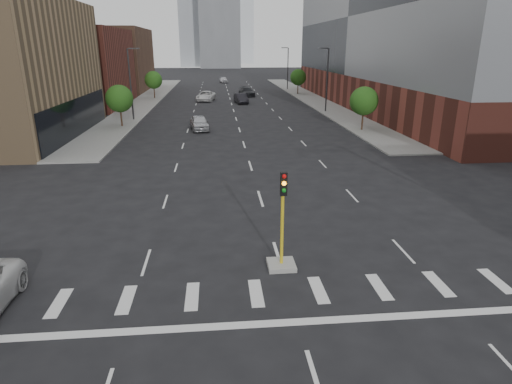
{
  "coord_description": "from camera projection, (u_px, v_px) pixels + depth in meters",
  "views": [
    {
      "loc": [
        -2.66,
        -7.58,
        9.19
      ],
      "look_at": [
        -0.84,
        11.99,
        2.5
      ],
      "focal_mm": 30.0,
      "sensor_mm": 36.0,
      "label": 1
    }
  ],
  "objects": [
    {
      "name": "car_deep_right",
      "position": [
        247.0,
        92.0,
        83.82
      ],
      "size": [
        3.23,
        6.04,
        1.66
      ],
      "primitive_type": "imported",
      "rotation": [
        0.0,
        0.0,
        0.16
      ],
      "color": "black",
      "rests_on": "ground"
    },
    {
      "name": "tree_left_near",
      "position": [
        119.0,
        99.0,
        50.44
      ],
      "size": [
        3.2,
        3.2,
        4.85
      ],
      "color": "#382619",
      "rests_on": "ground"
    },
    {
      "name": "building_right_main",
      "position": [
        423.0,
        34.0,
        65.94
      ],
      "size": [
        24.0,
        70.0,
        22.0
      ],
      "color": "brown",
      "rests_on": "ground"
    },
    {
      "name": "tower_mid",
      "position": [
        219.0,
        17.0,
        191.78
      ],
      "size": [
        18.0,
        18.0,
        44.0
      ],
      "primitive_type": "cube",
      "color": "slate",
      "rests_on": "ground"
    },
    {
      "name": "building_left_far_a",
      "position": [
        59.0,
        68.0,
        68.22
      ],
      "size": [
        20.0,
        22.0,
        12.0
      ],
      "primitive_type": "cube",
      "color": "brown",
      "rests_on": "ground"
    },
    {
      "name": "car_near_left",
      "position": [
        199.0,
        123.0,
        49.6
      ],
      "size": [
        2.69,
        5.12,
        1.66
      ],
      "primitive_type": "imported",
      "rotation": [
        0.0,
        0.0,
        0.16
      ],
      "color": "#B9BABE",
      "rests_on": "ground"
    },
    {
      "name": "car_mid_right",
      "position": [
        241.0,
        98.0,
        73.15
      ],
      "size": [
        2.4,
        5.23,
        1.66
      ],
      "primitive_type": "imported",
      "rotation": [
        0.0,
        0.0,
        0.13
      ],
      "color": "black",
      "rests_on": "ground"
    },
    {
      "name": "tree_right_far",
      "position": [
        298.0,
        77.0,
        85.88
      ],
      "size": [
        3.2,
        3.2,
        4.85
      ],
      "color": "#382619",
      "rests_on": "ground"
    },
    {
      "name": "streetlight_right_b",
      "position": [
        287.0,
        67.0,
        94.74
      ],
      "size": [
        1.6,
        0.22,
        9.07
      ],
      "color": "#2D2D30",
      "rests_on": "ground"
    },
    {
      "name": "streetlight_left",
      "position": [
        131.0,
        81.0,
        54.68
      ],
      "size": [
        1.6,
        0.22,
        9.07
      ],
      "color": "#2D2D30",
      "rests_on": "ground"
    },
    {
      "name": "tree_left_far",
      "position": [
        153.0,
        80.0,
        78.72
      ],
      "size": [
        3.2,
        3.2,
        4.85
      ],
      "color": "#382619",
      "rests_on": "ground"
    },
    {
      "name": "sidewalk_left_far",
      "position": [
        149.0,
        99.0,
        78.76
      ],
      "size": [
        5.0,
        92.0,
        0.15
      ],
      "primitive_type": "cube",
      "color": "gray",
      "rests_on": "ground"
    },
    {
      "name": "car_distant",
      "position": [
        224.0,
        80.0,
        115.09
      ],
      "size": [
        2.35,
        4.85,
        1.6
      ],
      "primitive_type": "imported",
      "rotation": [
        0.0,
        0.0,
        0.1
      ],
      "color": "silver",
      "rests_on": "ground"
    },
    {
      "name": "car_far_left",
      "position": [
        206.0,
        96.0,
        76.39
      ],
      "size": [
        3.71,
        6.47,
        1.7
      ],
      "primitive_type": "imported",
      "rotation": [
        0.0,
        0.0,
        -0.15
      ],
      "color": "silver",
      "rests_on": "ground"
    },
    {
      "name": "tree_right_near",
      "position": [
        364.0,
        101.0,
        48.18
      ],
      "size": [
        3.2,
        3.2,
        4.85
      ],
      "color": "#382619",
      "rests_on": "ground"
    },
    {
      "name": "sidewalk_right_far",
      "position": [
        309.0,
        97.0,
        81.38
      ],
      "size": [
        5.0,
        92.0,
        0.15
      ],
      "primitive_type": "cube",
      "color": "gray",
      "rests_on": "ground"
    },
    {
      "name": "median_traffic_signal",
      "position": [
        282.0,
        247.0,
        18.48
      ],
      "size": [
        1.2,
        1.2,
        4.4
      ],
      "color": "#999993",
      "rests_on": "ground"
    },
    {
      "name": "streetlight_right_a",
      "position": [
        327.0,
        77.0,
        61.74
      ],
      "size": [
        1.6,
        0.22,
        9.07
      ],
      "color": "#2D2D30",
      "rests_on": "ground"
    },
    {
      "name": "building_left_far_b",
      "position": [
        100.0,
        60.0,
        92.56
      ],
      "size": [
        20.0,
        24.0,
        13.0
      ],
      "primitive_type": "cube",
      "color": "brown",
      "rests_on": "ground"
    }
  ]
}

